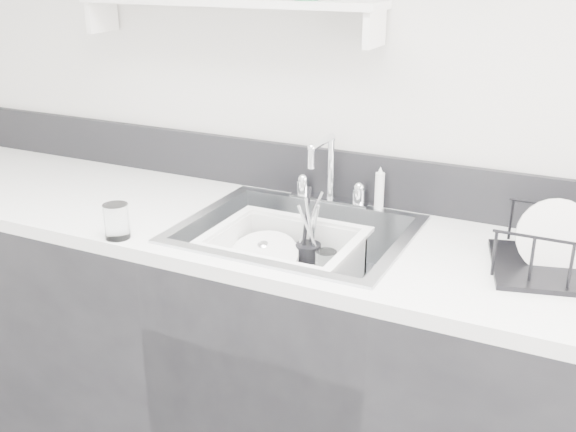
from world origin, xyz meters
The scene contains 14 objects.
counter_run centered at (0.00, 1.19, 0.46)m, with size 3.20×0.62×0.92m.
backsplash centered at (0.00, 1.49, 1.00)m, with size 3.20×0.02×0.16m, color black.
sink centered at (0.00, 1.19, 0.83)m, with size 0.64×0.52×0.20m, color silver, non-canonical shape.
faucet centered at (0.00, 1.44, 0.98)m, with size 0.26×0.18×0.23m.
side_sprayer centered at (0.16, 1.44, 0.99)m, with size 0.03×0.03×0.14m, color white.
wall_shelf centered at (-0.35, 1.42, 1.51)m, with size 1.00×0.16×0.12m.
wash_tub centered at (-0.02, 1.15, 0.83)m, with size 0.42×0.34×0.16m, color white, non-canonical shape.
plate_stack centered at (-0.09, 1.16, 0.80)m, with size 0.27×0.26×0.11m.
utensil_cup centered at (0.02, 1.24, 0.82)m, with size 0.08×0.08×0.25m.
ladle centered at (-0.07, 1.16, 0.80)m, with size 0.26×0.09×0.07m, color silver, non-canonical shape.
tumbler_in_tub centered at (0.08, 1.22, 0.81)m, with size 0.06×0.06×0.09m, color white.
tumbler_counter centered at (-0.42, 0.92, 0.97)m, with size 0.07×0.07×0.10m, color white.
dish_rack centered at (0.73, 1.24, 0.99)m, with size 0.38×0.28×0.13m, color black, non-canonical shape.
bowl_small centered at (0.06, 1.12, 0.78)m, with size 0.11×0.11×0.03m, color white.
Camera 1 is at (0.76, -0.41, 1.64)m, focal length 42.00 mm.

